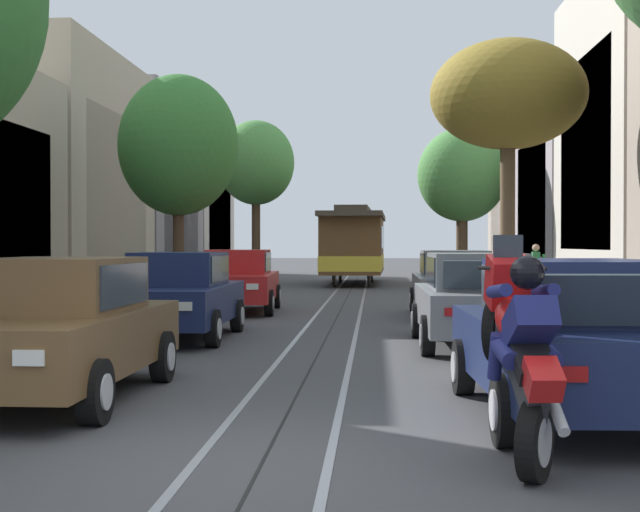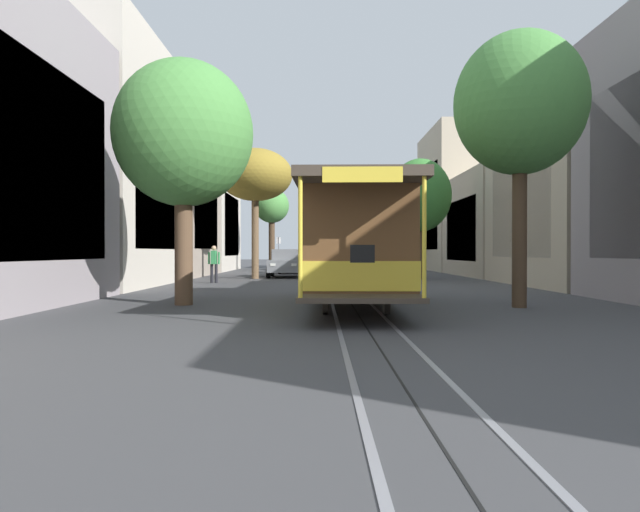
# 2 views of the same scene
# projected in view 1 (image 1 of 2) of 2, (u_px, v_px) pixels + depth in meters

# --- Properties ---
(ground_plane) EXTENTS (160.00, 160.00, 0.00)m
(ground_plane) POSITION_uv_depth(u_px,v_px,m) (345.00, 302.00, 26.36)
(ground_plane) COLOR #424244
(trolley_track_rails) EXTENTS (1.14, 56.60, 0.01)m
(trolley_track_rails) POSITION_uv_depth(u_px,v_px,m) (348.00, 297.00, 29.22)
(trolley_track_rails) COLOR gray
(trolley_track_rails) RESTS_ON ground
(building_facade_left) EXTENTS (5.98, 48.30, 10.74)m
(building_facade_left) POSITION_uv_depth(u_px,v_px,m) (14.00, 165.00, 27.98)
(building_facade_left) COLOR #BCAD93
(building_facade_left) RESTS_ON ground
(parked_car_brown_near_left) EXTENTS (2.01, 4.37, 1.58)m
(parked_car_brown_near_left) POSITION_uv_depth(u_px,v_px,m) (57.00, 328.00, 9.97)
(parked_car_brown_near_left) COLOR brown
(parked_car_brown_near_left) RESTS_ON ground
(parked_car_navy_second_left) EXTENTS (2.01, 4.36, 1.58)m
(parked_car_navy_second_left) POSITION_uv_depth(u_px,v_px,m) (179.00, 295.00, 16.32)
(parked_car_navy_second_left) COLOR #19234C
(parked_car_navy_second_left) RESTS_ON ground
(parked_car_red_mid_left) EXTENTS (2.14, 4.42, 1.58)m
(parked_car_red_mid_left) POSITION_uv_depth(u_px,v_px,m) (238.00, 280.00, 22.73)
(parked_car_red_mid_left) COLOR red
(parked_car_red_mid_left) RESTS_ON ground
(parked_car_navy_near_right) EXTENTS (2.12, 4.41, 1.58)m
(parked_car_navy_near_right) POSITION_uv_depth(u_px,v_px,m) (571.00, 338.00, 8.88)
(parked_car_navy_near_right) COLOR #19234C
(parked_car_navy_near_right) RESTS_ON ground
(parked_car_grey_second_right) EXTENTS (2.03, 4.37, 1.58)m
(parked_car_grey_second_right) POSITION_uv_depth(u_px,v_px,m) (475.00, 299.00, 15.02)
(parked_car_grey_second_right) COLOR slate
(parked_car_grey_second_right) RESTS_ON ground
(parked_car_grey_mid_right) EXTENTS (2.01, 4.36, 1.58)m
(parked_car_grey_mid_right) POSITION_uv_depth(u_px,v_px,m) (454.00, 283.00, 21.01)
(parked_car_grey_mid_right) COLOR slate
(parked_car_grey_mid_right) RESTS_ON ground
(street_tree_kerb_left_second) EXTENTS (3.25, 2.71, 6.30)m
(street_tree_kerb_left_second) POSITION_uv_depth(u_px,v_px,m) (178.00, 146.00, 24.06)
(street_tree_kerb_left_second) COLOR #4C3826
(street_tree_kerb_left_second) RESTS_ON ground
(street_tree_kerb_left_mid) EXTENTS (3.34, 3.32, 7.09)m
(street_tree_kerb_left_mid) POSITION_uv_depth(u_px,v_px,m) (256.00, 164.00, 38.78)
(street_tree_kerb_left_mid) COLOR #4C3826
(street_tree_kerb_left_mid) RESTS_ON ground
(street_tree_kerb_right_second) EXTENTS (3.98, 4.19, 6.94)m
(street_tree_kerb_right_second) POSITION_uv_depth(u_px,v_px,m) (508.00, 97.00, 22.81)
(street_tree_kerb_right_second) COLOR brown
(street_tree_kerb_right_second) RESTS_ON ground
(street_tree_kerb_right_mid) EXTENTS (3.75, 3.56, 6.61)m
(street_tree_kerb_right_mid) POSITION_uv_depth(u_px,v_px,m) (462.00, 176.00, 37.52)
(street_tree_kerb_right_mid) COLOR brown
(street_tree_kerb_right_mid) RESTS_ON ground
(cable_car_trolley) EXTENTS (2.79, 9.17, 3.28)m
(cable_car_trolley) POSITION_uv_depth(u_px,v_px,m) (354.00, 245.00, 38.14)
(cable_car_trolley) COLOR brown
(cable_car_trolley) RESTS_ON ground
(motorcycle_with_rider) EXTENTS (0.55, 1.87, 1.81)m
(motorcycle_with_rider) POSITION_uv_depth(u_px,v_px,m) (521.00, 346.00, 6.91)
(motorcycle_with_rider) COLOR black
(motorcycle_with_rider) RESTS_ON ground
(pedestrian_on_left_pavement) EXTENTS (0.55, 0.37, 1.72)m
(pedestrian_on_left_pavement) POSITION_uv_depth(u_px,v_px,m) (536.00, 269.00, 26.85)
(pedestrian_on_left_pavement) COLOR black
(pedestrian_on_left_pavement) RESTS_ON ground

